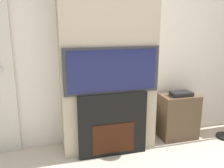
# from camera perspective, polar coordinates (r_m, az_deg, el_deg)

# --- Properties ---
(wall_back) EXTENTS (6.00, 0.06, 2.70)m
(wall_back) POSITION_cam_1_polar(r_m,az_deg,el_deg) (3.01, -2.03, 11.54)
(wall_back) COLOR silver
(wall_back) RESTS_ON ground_plane
(chimney_breast) EXTENTS (1.07, 0.38, 2.70)m
(chimney_breast) POSITION_cam_1_polar(r_m,az_deg,el_deg) (2.80, -1.01, 11.32)
(chimney_breast) COLOR tan
(chimney_breast) RESTS_ON ground_plane
(fireplace) EXTENTS (0.77, 0.15, 0.73)m
(fireplace) POSITION_cam_1_polar(r_m,az_deg,el_deg) (2.85, 0.01, -9.16)
(fireplace) COLOR black
(fireplace) RESTS_ON ground_plane
(television) EXTENTS (1.04, 0.07, 0.50)m
(television) POSITION_cam_1_polar(r_m,az_deg,el_deg) (2.66, 0.02, 3.14)
(television) COLOR #2D2D33
(television) RESTS_ON fireplace
(media_stand) EXTENTS (0.47, 0.31, 0.63)m
(media_stand) POSITION_cam_1_polar(r_m,az_deg,el_deg) (3.37, 14.92, -7.04)
(media_stand) COLOR brown
(media_stand) RESTS_ON ground_plane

